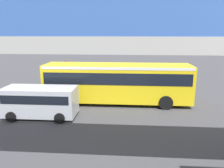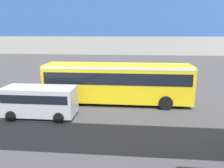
{
  "view_description": "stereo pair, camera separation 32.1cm",
  "coord_description": "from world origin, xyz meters",
  "px_view_note": "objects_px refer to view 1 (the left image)",
  "views": [
    {
      "loc": [
        0.25,
        17.65,
        5.6
      ],
      "look_at": [
        1.53,
        0.64,
        1.6
      ],
      "focal_mm": 35.34,
      "sensor_mm": 36.0,
      "label": 1
    },
    {
      "loc": [
        -0.07,
        17.62,
        5.6
      ],
      "look_at": [
        1.53,
        0.64,
        1.6
      ],
      "focal_mm": 35.34,
      "sensor_mm": 36.0,
      "label": 2
    }
  ],
  "objects_px": {
    "traffic_sign": "(66,70)",
    "pedestrian": "(103,79)",
    "parked_van": "(40,100)",
    "city_bus": "(117,80)"
  },
  "relations": [
    {
      "from": "city_bus",
      "to": "traffic_sign",
      "type": "distance_m",
      "value": 7.12
    },
    {
      "from": "city_bus",
      "to": "parked_van",
      "type": "relative_size",
      "value": 2.4
    },
    {
      "from": "city_bus",
      "to": "pedestrian",
      "type": "relative_size",
      "value": 6.44
    },
    {
      "from": "parked_van",
      "to": "pedestrian",
      "type": "height_order",
      "value": "parked_van"
    },
    {
      "from": "traffic_sign",
      "to": "parked_van",
      "type": "bearing_deg",
      "value": 93.48
    },
    {
      "from": "parked_van",
      "to": "pedestrian",
      "type": "distance_m",
      "value": 8.95
    },
    {
      "from": "traffic_sign",
      "to": "city_bus",
      "type": "bearing_deg",
      "value": 140.24
    },
    {
      "from": "pedestrian",
      "to": "traffic_sign",
      "type": "bearing_deg",
      "value": 5.13
    },
    {
      "from": "city_bus",
      "to": "parked_van",
      "type": "bearing_deg",
      "value": 34.43
    },
    {
      "from": "traffic_sign",
      "to": "pedestrian",
      "type": "bearing_deg",
      "value": -174.87
    }
  ]
}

